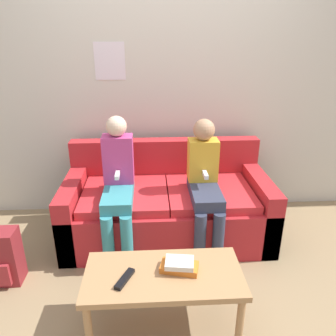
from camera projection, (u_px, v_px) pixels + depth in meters
ground_plane at (171, 271)px, 2.50m from camera, size 10.00×10.00×0.00m
wall_back at (164, 79)px, 3.00m from camera, size 8.00×0.06×2.60m
couch at (167, 206)px, 2.91m from camera, size 1.74×0.86×0.78m
coffee_table at (164, 280)px, 1.91m from camera, size 0.92×0.44×0.40m
person_left at (118, 182)px, 2.58m from camera, size 0.24×0.58×1.10m
person_right at (205, 181)px, 2.61m from camera, size 0.24×0.58×1.07m
tv_remote at (125, 279)px, 1.83m from camera, size 0.11×0.17×0.02m
book_stack at (179, 265)px, 1.91m from camera, size 0.24×0.16×0.07m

